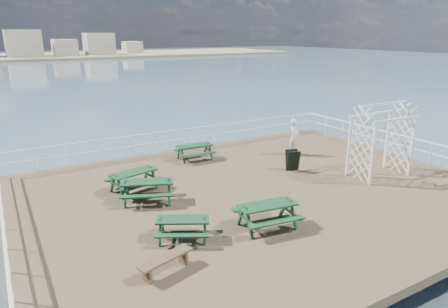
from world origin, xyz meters
TOP-DOWN VIEW (x-y plane):
  - ground at (0.00, 0.00)m, footprint 18.00×14.00m
  - sea_backdrop at (12.54, 134.07)m, footprint 300.00×300.00m
  - railing at (-0.07, 2.57)m, footprint 17.77×13.76m
  - picnic_table_a at (-4.24, 2.49)m, footprint 2.12×1.86m
  - picnic_table_b at (-4.14, 1.19)m, footprint 2.31×2.12m
  - picnic_table_c at (-0.40, 4.91)m, footprint 1.81×1.50m
  - picnic_table_d at (-4.20, -2.04)m, footprint 1.99×1.87m
  - picnic_table_e at (-1.56, -2.69)m, footprint 2.06×1.75m
  - flat_bench_far at (-5.32, -3.41)m, footprint 1.61×0.79m
  - trellis_arbor at (5.50, -1.16)m, footprint 2.62×1.47m
  - sandwich_board at (2.68, 1.20)m, footprint 0.70×0.60m
  - person at (4.34, 3.13)m, footprint 0.80×0.72m

SIDE VIEW (x-z plane):
  - sea_backdrop at x=12.54m, z-range -5.11..4.09m
  - ground at x=0.00m, z-range -0.30..0.00m
  - flat_bench_far at x=-5.32m, z-range 0.11..0.56m
  - sandwich_board at x=2.68m, z-range -0.01..0.95m
  - picnic_table_d at x=-4.20m, z-range 0.11..0.87m
  - picnic_table_c at x=-0.40m, z-range 0.12..0.96m
  - picnic_table_a at x=-4.24m, z-range 0.12..1.01m
  - picnic_table_b at x=-4.14m, z-range 0.13..1.03m
  - picnic_table_e at x=-1.56m, z-range 0.13..1.04m
  - railing at x=-0.07m, z-range 0.32..1.42m
  - person at x=4.34m, z-range 0.00..1.83m
  - trellis_arbor at x=5.50m, z-range -0.18..3.02m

